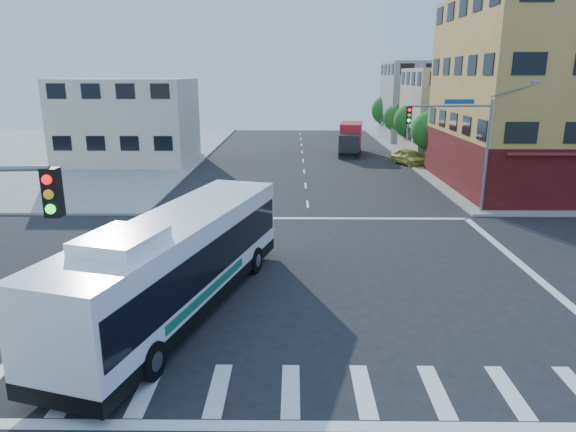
{
  "coord_description": "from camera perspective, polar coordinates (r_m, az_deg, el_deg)",
  "views": [
    {
      "loc": [
        -0.93,
        -20.33,
        8.4
      ],
      "look_at": [
        -1.2,
        3.66,
        1.76
      ],
      "focal_mm": 32.0,
      "sensor_mm": 36.0,
      "label": 1
    }
  ],
  "objects": [
    {
      "name": "box_truck",
      "position": [
        56.5,
        6.97,
        8.45
      ],
      "size": [
        3.2,
        7.58,
        3.3
      ],
      "rotation": [
        0.0,
        0.0,
        -0.15
      ],
      "color": "#252529",
      "rests_on": "ground"
    },
    {
      "name": "ground",
      "position": [
        22.02,
        3.05,
        -6.98
      ],
      "size": [
        120.0,
        120.0,
        0.0
      ],
      "primitive_type": "plane",
      "color": "black",
      "rests_on": "ground"
    },
    {
      "name": "street_tree_d",
      "position": [
        73.53,
        10.93,
        11.67
      ],
      "size": [
        4.0,
        4.0,
        6.03
      ],
      "color": "#332212",
      "rests_on": "ground"
    },
    {
      "name": "signal_mast_ne",
      "position": [
        32.71,
        18.69,
        8.67
      ],
      "size": [
        7.91,
        1.13,
        8.07
      ],
      "color": "slate",
      "rests_on": "ground"
    },
    {
      "name": "parked_car",
      "position": [
        50.81,
        13.32,
        6.41
      ],
      "size": [
        3.24,
        4.83,
        1.53
      ],
      "primitive_type": "imported",
      "rotation": [
        0.0,
        0.0,
        0.35
      ],
      "color": "gold",
      "rests_on": "ground"
    },
    {
      "name": "street_tree_a",
      "position": [
        50.16,
        15.68,
        9.4
      ],
      "size": [
        3.6,
        3.6,
        5.53
      ],
      "color": "#332212",
      "rests_on": "ground"
    },
    {
      "name": "street_tree_c",
      "position": [
        65.71,
        12.13,
        10.82
      ],
      "size": [
        3.4,
        3.4,
        5.29
      ],
      "color": "#332212",
      "rests_on": "ground"
    },
    {
      "name": "transit_bus",
      "position": [
        18.91,
        -12.04,
        -4.92
      ],
      "size": [
        6.35,
        13.56,
        3.94
      ],
      "rotation": [
        0.0,
        0.0,
        -0.28
      ],
      "color": "black",
      "rests_on": "ground"
    },
    {
      "name": "building_east_far",
      "position": [
        70.7,
        15.68,
        12.16
      ],
      "size": [
        12.06,
        10.06,
        10.0
      ],
      "color": "gray",
      "rests_on": "ground"
    },
    {
      "name": "street_tree_b",
      "position": [
        57.89,
        13.68,
        10.43
      ],
      "size": [
        3.8,
        3.8,
        5.79
      ],
      "color": "#332212",
      "rests_on": "ground"
    },
    {
      "name": "building_west",
      "position": [
        53.0,
        -17.3,
        10.03
      ],
      "size": [
        12.06,
        10.06,
        8.0
      ],
      "color": "beige",
      "rests_on": "ground"
    },
    {
      "name": "building_east_near",
      "position": [
        57.32,
        19.2,
        10.73
      ],
      "size": [
        12.06,
        10.06,
        9.0
      ],
      "color": "beige",
      "rests_on": "ground"
    }
  ]
}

